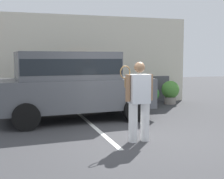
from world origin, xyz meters
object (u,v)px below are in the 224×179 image
at_px(parked_suv, 72,82).
at_px(potted_plant_secondary, 170,91).
at_px(tennis_player_man, 139,100).
at_px(potted_plant_by_porch, 151,95).

relative_size(parked_suv, potted_plant_secondary, 4.95).
distance_m(parked_suv, tennis_player_man, 3.05).
relative_size(tennis_player_man, potted_plant_secondary, 1.88).
height_order(parked_suv, potted_plant_by_porch, parked_suv).
distance_m(tennis_player_man, potted_plant_secondary, 5.96).
bearing_deg(potted_plant_by_porch, parked_suv, -154.80).
distance_m(potted_plant_by_porch, potted_plant_secondary, 1.11).
height_order(tennis_player_man, potted_plant_secondary, tennis_player_man).
distance_m(parked_suv, potted_plant_by_porch, 3.80).
bearing_deg(potted_plant_by_porch, potted_plant_secondary, 21.53).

